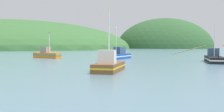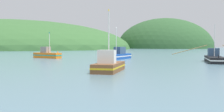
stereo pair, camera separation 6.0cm
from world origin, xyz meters
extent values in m
ellipsoid|color=#2D562D|center=(-4.46, 209.08, 0.00)|extent=(80.61, 64.49, 50.74)
ellipsoid|color=#386633|center=(-120.97, 157.45, 0.00)|extent=(193.18, 154.54, 43.11)
cube|color=black|center=(15.58, 41.72, 0.50)|extent=(2.53, 9.96, 1.00)
cube|color=white|center=(15.58, 41.72, 0.55)|extent=(2.55, 10.06, 0.18)
cone|color=black|center=(15.62, 37.15, 1.35)|extent=(0.20, 0.20, 0.70)
cube|color=#334C6B|center=(15.57, 43.35, 1.71)|extent=(1.80, 1.94, 1.42)
cylinder|color=silver|center=(15.58, 42.09, 3.72)|extent=(0.12, 0.12, 5.44)
cube|color=white|center=(15.58, 42.09, 6.57)|extent=(0.03, 0.36, 0.20)
cylinder|color=#997F4C|center=(11.39, 41.69, 2.14)|extent=(5.97, 0.17, 1.78)
cube|color=brown|center=(2.16, 22.58, 0.50)|extent=(2.68, 6.40, 1.00)
cube|color=gold|center=(2.16, 22.58, 0.55)|extent=(2.71, 6.46, 0.18)
cone|color=brown|center=(2.05, 25.48, 1.35)|extent=(0.21, 0.21, 0.70)
cube|color=silver|center=(2.20, 21.61, 1.73)|extent=(1.91, 1.21, 1.48)
cylinder|color=silver|center=(2.16, 22.48, 3.89)|extent=(0.12, 0.12, 5.78)
cube|color=gold|center=(2.16, 22.48, 6.90)|extent=(0.04, 0.36, 0.20)
cube|color=orange|center=(-19.35, 45.63, 0.61)|extent=(7.41, 3.68, 1.21)
cube|color=teal|center=(-19.35, 45.63, 0.67)|extent=(7.49, 3.71, 0.22)
cone|color=orange|center=(-16.16, 44.73, 1.56)|extent=(0.25, 0.25, 0.70)
cube|color=gray|center=(-19.82, 45.77, 1.90)|extent=(2.23, 1.86, 1.39)
cylinder|color=silver|center=(-18.60, 45.42, 3.40)|extent=(0.12, 0.12, 4.37)
cube|color=teal|center=(-18.60, 45.42, 5.70)|extent=(0.35, 0.13, 0.20)
cube|color=#19479E|center=(-2.92, 45.19, 0.55)|extent=(4.06, 11.34, 1.09)
cube|color=white|center=(-2.92, 45.19, 0.60)|extent=(4.10, 11.45, 0.20)
cone|color=#19479E|center=(-3.95, 40.14, 1.44)|extent=(0.24, 0.24, 0.70)
cube|color=#334C6B|center=(-2.60, 46.72, 1.84)|extent=(2.06, 3.07, 1.49)
cylinder|color=silver|center=(-2.95, 45.05, 3.78)|extent=(0.12, 0.12, 5.37)
cube|color=white|center=(-2.95, 45.05, 6.59)|extent=(0.10, 0.36, 0.20)
camera|label=1|loc=(10.03, -4.17, 3.04)|focal=39.56mm
camera|label=2|loc=(10.09, -4.16, 3.04)|focal=39.56mm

